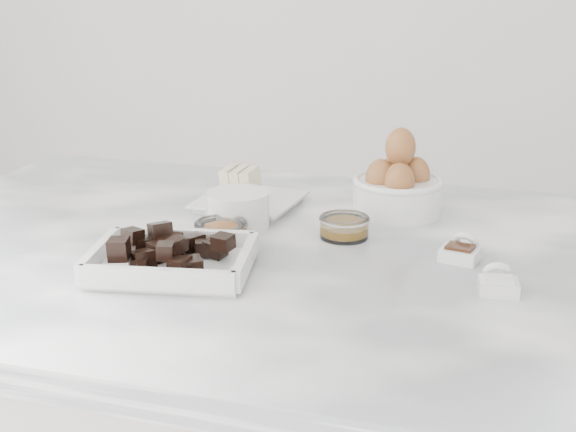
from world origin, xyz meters
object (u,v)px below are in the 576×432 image
object	(u,v)px
zest_bowl	(221,232)
salt_spoon	(498,282)
sugar_ramekin	(238,208)
vanilla_spoon	(461,251)
butter_plate	(248,194)
egg_bowl	(398,186)
honey_bowl	(344,226)
chocolate_dish	(171,256)

from	to	relation	value
zest_bowl	salt_spoon	distance (m)	0.39
sugar_ramekin	salt_spoon	size ratio (longest dim) A/B	1.50
vanilla_spoon	butter_plate	bearing A→B (deg)	158.14
sugar_ramekin	egg_bowl	bearing A→B (deg)	32.90
egg_bowl	zest_bowl	distance (m)	0.31
butter_plate	sugar_ramekin	size ratio (longest dim) A/B	1.79
honey_bowl	butter_plate	bearing A→B (deg)	151.06
vanilla_spoon	honey_bowl	bearing A→B (deg)	166.62
sugar_ramekin	egg_bowl	xyz separation A→B (m)	(0.22, 0.14, 0.01)
sugar_ramekin	vanilla_spoon	world-z (taller)	sugar_ramekin
honey_bowl	vanilla_spoon	xyz separation A→B (m)	(0.17, -0.04, -0.00)
egg_bowl	butter_plate	bearing A→B (deg)	-171.70
honey_bowl	salt_spoon	size ratio (longest dim) A/B	1.19
chocolate_dish	sugar_ramekin	size ratio (longest dim) A/B	2.45
chocolate_dish	egg_bowl	xyz separation A→B (m)	(0.24, 0.34, 0.02)
egg_bowl	honey_bowl	distance (m)	0.15
vanilla_spoon	salt_spoon	bearing A→B (deg)	-61.54
sugar_ramekin	chocolate_dish	bearing A→B (deg)	-96.71
vanilla_spoon	sugar_ramekin	bearing A→B (deg)	173.68
butter_plate	honey_bowl	size ratio (longest dim) A/B	2.24
butter_plate	egg_bowl	size ratio (longest dim) A/B	1.16
butter_plate	sugar_ramekin	xyz separation A→B (m)	(0.02, -0.11, 0.01)
butter_plate	salt_spoon	distance (m)	0.48
chocolate_dish	butter_plate	xyz separation A→B (m)	(0.00, 0.30, -0.00)
sugar_ramekin	butter_plate	bearing A→B (deg)	101.64
chocolate_dish	vanilla_spoon	world-z (taller)	chocolate_dish
chocolate_dish	butter_plate	world-z (taller)	butter_plate
butter_plate	egg_bowl	xyz separation A→B (m)	(0.24, 0.04, 0.02)
honey_bowl	vanilla_spoon	distance (m)	0.18
chocolate_dish	honey_bowl	distance (m)	0.27
sugar_ramekin	vanilla_spoon	size ratio (longest dim) A/B	1.40
butter_plate	vanilla_spoon	distance (m)	0.39
chocolate_dish	sugar_ramekin	distance (m)	0.19
zest_bowl	honey_bowl	bearing A→B (deg)	25.84
vanilla_spoon	chocolate_dish	bearing A→B (deg)	-156.72
egg_bowl	zest_bowl	world-z (taller)	egg_bowl
butter_plate	chocolate_dish	bearing A→B (deg)	-90.12
zest_bowl	salt_spoon	world-z (taller)	salt_spoon
chocolate_dish	honey_bowl	world-z (taller)	chocolate_dish
honey_bowl	salt_spoon	world-z (taller)	salt_spoon
egg_bowl	honey_bowl	bearing A→B (deg)	-111.75
butter_plate	salt_spoon	world-z (taller)	butter_plate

